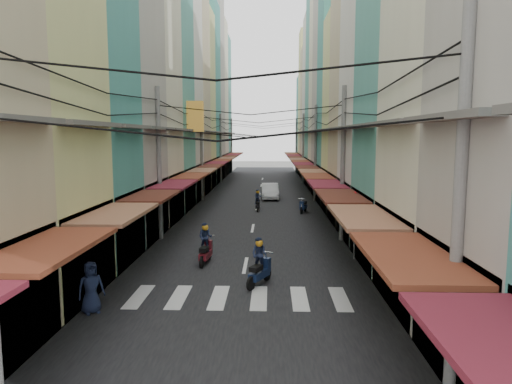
% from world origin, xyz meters
% --- Properties ---
extents(ground, '(160.00, 160.00, 0.00)m').
position_xyz_m(ground, '(0.00, 0.00, 0.00)').
color(ground, slate).
rests_on(ground, ground).
extents(road, '(10.00, 80.00, 0.02)m').
position_xyz_m(road, '(0.00, 20.00, 0.01)').
color(road, black).
rests_on(road, ground).
extents(sidewalk_left, '(3.00, 80.00, 0.06)m').
position_xyz_m(sidewalk_left, '(-6.50, 20.00, 0.03)').
color(sidewalk_left, slate).
rests_on(sidewalk_left, ground).
extents(sidewalk_right, '(3.00, 80.00, 0.06)m').
position_xyz_m(sidewalk_right, '(6.50, 20.00, 0.03)').
color(sidewalk_right, slate).
rests_on(sidewalk_right, ground).
extents(crosswalk, '(7.55, 2.40, 0.01)m').
position_xyz_m(crosswalk, '(-0.00, -6.00, 0.03)').
color(crosswalk, silver).
rests_on(crosswalk, ground).
extents(building_row_left, '(7.80, 67.67, 23.70)m').
position_xyz_m(building_row_left, '(-7.92, 16.56, 9.78)').
color(building_row_left, silver).
rests_on(building_row_left, ground).
extents(building_row_right, '(7.80, 68.98, 22.59)m').
position_xyz_m(building_row_right, '(7.92, 16.45, 9.41)').
color(building_row_right, teal).
rests_on(building_row_right, ground).
extents(utility_poles, '(10.20, 66.13, 8.20)m').
position_xyz_m(utility_poles, '(0.00, 15.01, 6.59)').
color(utility_poles, gray).
rests_on(utility_poles, ground).
extents(white_car, '(4.90, 2.06, 1.71)m').
position_xyz_m(white_car, '(1.03, 19.21, 0.00)').
color(white_car, silver).
rests_on(white_car, ground).
extents(bicycle, '(1.79, 0.68, 1.22)m').
position_xyz_m(bicycle, '(7.37, -3.00, 0.00)').
color(bicycle, black).
rests_on(bicycle, ground).
extents(moving_scooters, '(5.69, 18.83, 1.82)m').
position_xyz_m(moving_scooters, '(0.17, 2.49, 0.53)').
color(moving_scooters, black).
rests_on(moving_scooters, ground).
extents(parked_scooters, '(12.72, 12.01, 1.02)m').
position_xyz_m(parked_scooters, '(4.95, -2.71, 0.47)').
color(parked_scooters, black).
rests_on(parked_scooters, ground).
extents(pedestrians, '(13.20, 23.16, 2.15)m').
position_xyz_m(pedestrians, '(-4.49, 2.92, 1.04)').
color(pedestrians, '#291F29').
rests_on(pedestrians, ground).
extents(market_umbrella, '(2.32, 2.32, 2.45)m').
position_xyz_m(market_umbrella, '(5.60, -7.21, 2.16)').
color(market_umbrella, '#B2B2B7').
rests_on(market_umbrella, ground).
extents(traffic_sign, '(0.10, 0.69, 3.13)m').
position_xyz_m(traffic_sign, '(4.88, -0.83, 2.30)').
color(traffic_sign, gray).
rests_on(traffic_sign, ground).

